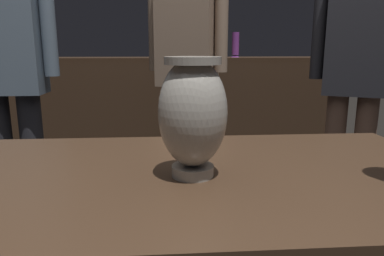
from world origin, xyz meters
name	(u,v)px	position (x,y,z in m)	size (l,w,h in m)	color
back_display_shelf	(172,118)	(0.00, 2.20, 0.49)	(2.60, 0.40, 0.99)	#382619
vase_centerpiece	(192,113)	(0.00, -0.03, 0.93)	(0.14, 0.14, 0.25)	gray
shelf_vase_center	(172,50)	(0.00, 2.24, 1.05)	(0.10, 0.10, 0.19)	#7A388E
shelf_vase_right	(235,45)	(0.52, 2.22, 1.08)	(0.08, 0.08, 0.20)	#7A388E
visitor_near_right	(357,65)	(0.95, 1.11, 0.98)	(0.43, 0.31, 1.65)	brown
visitor_near_left	(8,58)	(-0.80, 1.05, 1.02)	(0.47, 0.20, 1.72)	#232328
visitor_center_back	(187,56)	(0.07, 1.31, 1.02)	(0.43, 0.30, 1.72)	#232328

